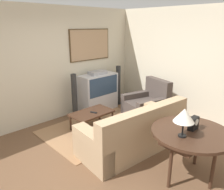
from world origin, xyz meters
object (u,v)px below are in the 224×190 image
armchair (147,105)px  tv (98,92)px  table_lamp (184,116)px  console_table (191,135)px  couch (134,133)px  mantel_clock (193,123)px  speaker_tower_right (118,86)px  coffee_table (92,114)px  speaker_tower_left (75,98)px

armchair → tv: bearing=-137.2°
armchair → table_lamp: size_ratio=2.76×
tv → console_table: tv is taller
couch → armchair: bearing=-145.6°
tv → mantel_clock: size_ratio=5.69×
console_table → speaker_tower_right: size_ratio=1.02×
armchair → mantel_clock: bearing=-20.7°
couch → mantel_clock: mantel_clock is taller
armchair → coffee_table: armchair is taller
couch → speaker_tower_right: bearing=-123.2°
console_table → speaker_tower_left: 3.09m
mantel_clock → speaker_tower_right: speaker_tower_right is taller
table_lamp → mantel_clock: 0.38m
armchair → couch: bearing=-45.3°
coffee_table → speaker_tower_right: (1.60, 0.74, 0.19)m
couch → console_table: bearing=94.3°
table_lamp → coffee_table: bearing=83.9°
tv → speaker_tower_left: speaker_tower_left is taller
couch → speaker_tower_right: speaker_tower_right is taller
couch → tv: bearing=-106.8°
table_lamp → couch: bearing=76.2°
tv → speaker_tower_left: size_ratio=0.97×
table_lamp → mantel_clock: table_lamp is taller
armchair → mantel_clock: size_ratio=5.92×
table_lamp → speaker_tower_right: size_ratio=0.37×
tv → speaker_tower_right: speaker_tower_right is taller
couch → armchair: armchair is taller
armchair → console_table: armchair is taller
coffee_table → console_table: size_ratio=0.82×
couch → armchair: 1.63m
speaker_tower_left → speaker_tower_right: same height
armchair → console_table: size_ratio=0.99×
couch → speaker_tower_left: (0.04, 1.98, 0.22)m
tv → armchair: tv is taller
tv → coffee_table: 1.13m
armchair → coffee_table: bearing=-91.6°
armchair → coffee_table: (-1.44, 0.45, 0.05)m
mantel_clock → speaker_tower_left: speaker_tower_left is taller
console_table → armchair: bearing=52.5°
console_table → tv: bearing=74.9°
table_lamp → console_table: bearing=-4.7°
coffee_table → table_lamp: size_ratio=2.27×
table_lamp → speaker_tower_right: (1.85, 3.06, -0.55)m
armchair → mantel_clock: mantel_clock is taller
couch → coffee_table: 1.24m
coffee_table → mantel_clock: mantel_clock is taller
speaker_tower_left → speaker_tower_right: (1.54, 0.00, 0.00)m
armchair → speaker_tower_left: bearing=-115.0°
speaker_tower_left → armchair: bearing=-40.7°
tv → armchair: 1.37m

